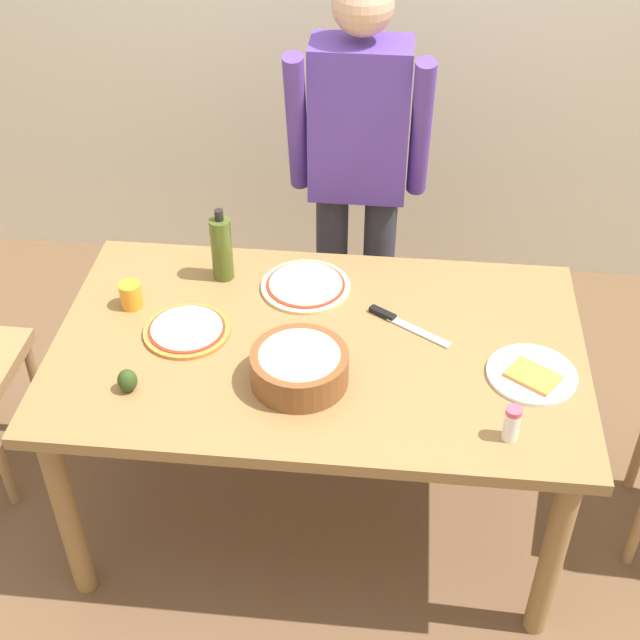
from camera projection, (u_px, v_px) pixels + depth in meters
The scene contains 12 objects.
ground at pixel (319, 506), 3.11m from camera, with size 8.00×8.00×0.00m, color brown.
dining_table at pixel (318, 366), 2.69m from camera, with size 1.60×0.96×0.76m.
person_cook at pixel (358, 169), 3.11m from camera, with size 0.49×0.25×1.62m.
pizza_raw_on_board at pixel (306, 286), 2.85m from camera, with size 0.29×0.29×0.02m.
pizza_cooked_on_tray at pixel (187, 330), 2.67m from camera, with size 0.27×0.27×0.02m.
plate_with_slice at pixel (532, 375), 2.52m from camera, with size 0.26×0.26×0.02m.
popcorn_bowl at pixel (299, 365), 2.47m from camera, with size 0.28×0.28×0.11m.
olive_oil_bottle at pixel (222, 248), 2.84m from camera, with size 0.07×0.07×0.26m.
cup_orange at pixel (131, 295), 2.76m from camera, with size 0.07×0.07×0.09m, color orange.
salt_shaker at pixel (512, 423), 2.30m from camera, with size 0.04×0.04×0.11m.
chef_knife at pixel (399, 322), 2.71m from camera, with size 0.26×0.18×0.02m.
avocado at pixel (127, 380), 2.46m from camera, with size 0.06×0.06×0.07m, color #2D4219.
Camera 1 is at (0.21, -2.00, 2.46)m, focal length 49.17 mm.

